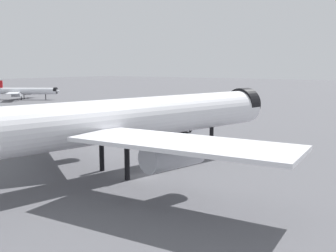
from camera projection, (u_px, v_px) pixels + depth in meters
ground at (141, 177)px, 56.74m from camera, size 900.00×900.00×0.00m
airliner_near_gate at (127, 120)px, 58.11m from camera, size 64.97×58.46×18.00m
airliner_far_taxiway at (25, 91)px, 189.91m from camera, size 27.71×31.06×9.21m
service_truck_front at (182, 125)px, 96.55m from camera, size 4.36×5.96×3.00m
baggage_tug_wing at (22, 134)px, 86.78m from camera, size 3.54×3.22×1.85m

